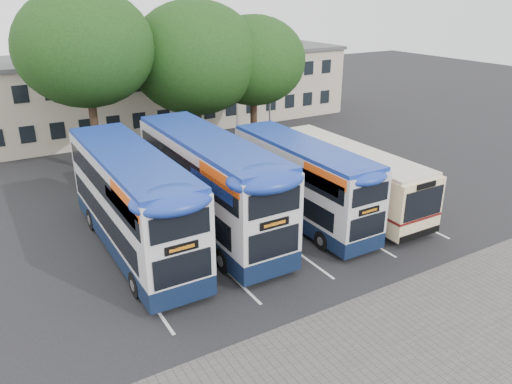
{
  "coord_description": "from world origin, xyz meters",
  "views": [
    {
      "loc": [
        -15.49,
        -13.99,
        10.98
      ],
      "look_at": [
        -4.21,
        5.0,
        2.04
      ],
      "focal_mm": 35.0,
      "sensor_mm": 36.0,
      "label": 1
    }
  ],
  "objects_px": {
    "tree_left": "(85,48)",
    "bus_dd_left": "(132,198)",
    "tree_right": "(254,61)",
    "bus_single": "(345,173)",
    "lamp_post": "(270,71)",
    "bus_dd_mid": "(209,181)",
    "bus_dd_right": "(301,178)",
    "tree_mid": "(195,58)"
  },
  "relations": [
    {
      "from": "tree_right",
      "to": "bus_dd_left",
      "type": "xyz_separation_m",
      "value": [
        -12.52,
        -10.77,
        -3.87
      ]
    },
    {
      "from": "lamp_post",
      "to": "bus_single",
      "type": "xyz_separation_m",
      "value": [
        -4.38,
        -14.56,
        -3.26
      ]
    },
    {
      "from": "bus_dd_right",
      "to": "bus_dd_left",
      "type": "bearing_deg",
      "value": 172.43
    },
    {
      "from": "tree_right",
      "to": "bus_single",
      "type": "bearing_deg",
      "value": -95.06
    },
    {
      "from": "tree_left",
      "to": "tree_right",
      "type": "bearing_deg",
      "value": -2.48
    },
    {
      "from": "tree_right",
      "to": "bus_dd_right",
      "type": "relative_size",
      "value": 0.98
    },
    {
      "from": "bus_dd_mid",
      "to": "bus_dd_right",
      "type": "distance_m",
      "value": 4.71
    },
    {
      "from": "bus_single",
      "to": "lamp_post",
      "type": "bearing_deg",
      "value": 73.26
    },
    {
      "from": "tree_right",
      "to": "tree_left",
      "type": "bearing_deg",
      "value": 177.52
    },
    {
      "from": "lamp_post",
      "to": "bus_dd_left",
      "type": "height_order",
      "value": "lamp_post"
    },
    {
      "from": "lamp_post",
      "to": "bus_dd_left",
      "type": "distance_m",
      "value": 21.24
    },
    {
      "from": "tree_left",
      "to": "bus_dd_right",
      "type": "xyz_separation_m",
      "value": [
        7.06,
        -12.36,
        -5.6
      ]
    },
    {
      "from": "lamp_post",
      "to": "tree_mid",
      "type": "xyz_separation_m",
      "value": [
        -7.43,
        -2.32,
        1.69
      ]
    },
    {
      "from": "lamp_post",
      "to": "bus_dd_right",
      "type": "distance_m",
      "value": 17.03
    },
    {
      "from": "tree_left",
      "to": "tree_right",
      "type": "distance_m",
      "value": 11.36
    },
    {
      "from": "tree_left",
      "to": "bus_dd_left",
      "type": "height_order",
      "value": "tree_left"
    },
    {
      "from": "tree_left",
      "to": "bus_single",
      "type": "distance_m",
      "value": 16.84
    },
    {
      "from": "bus_dd_right",
      "to": "bus_single",
      "type": "bearing_deg",
      "value": 7.55
    },
    {
      "from": "lamp_post",
      "to": "tree_mid",
      "type": "distance_m",
      "value": 7.97
    },
    {
      "from": "bus_dd_left",
      "to": "tree_mid",
      "type": "bearing_deg",
      "value": 53.83
    },
    {
      "from": "tree_right",
      "to": "bus_dd_right",
      "type": "height_order",
      "value": "tree_right"
    },
    {
      "from": "bus_single",
      "to": "bus_dd_left",
      "type": "bearing_deg",
      "value": 176.61
    },
    {
      "from": "tree_left",
      "to": "bus_dd_left",
      "type": "relative_size",
      "value": 1.02
    },
    {
      "from": "bus_dd_left",
      "to": "bus_dd_right",
      "type": "xyz_separation_m",
      "value": [
        8.31,
        -1.1,
        -0.31
      ]
    },
    {
      "from": "bus_dd_mid",
      "to": "bus_dd_right",
      "type": "relative_size",
      "value": 1.17
    },
    {
      "from": "tree_mid",
      "to": "bus_dd_right",
      "type": "distance_m",
      "value": 13.46
    },
    {
      "from": "tree_left",
      "to": "bus_dd_left",
      "type": "distance_m",
      "value": 12.5
    },
    {
      "from": "lamp_post",
      "to": "bus_dd_mid",
      "type": "height_order",
      "value": "lamp_post"
    },
    {
      "from": "tree_left",
      "to": "bus_dd_mid",
      "type": "distance_m",
      "value": 12.64
    },
    {
      "from": "tree_mid",
      "to": "bus_dd_right",
      "type": "xyz_separation_m",
      "value": [
        -0.14,
        -12.67,
        -4.54
      ]
    },
    {
      "from": "tree_right",
      "to": "lamp_post",
      "type": "bearing_deg",
      "value": 42.74
    },
    {
      "from": "tree_mid",
      "to": "bus_dd_left",
      "type": "xyz_separation_m",
      "value": [
        -8.45,
        -11.56,
        -4.23
      ]
    },
    {
      "from": "bus_dd_left",
      "to": "bus_dd_right",
      "type": "relative_size",
      "value": 1.14
    },
    {
      "from": "lamp_post",
      "to": "bus_dd_right",
      "type": "relative_size",
      "value": 0.93
    },
    {
      "from": "tree_mid",
      "to": "bus_dd_mid",
      "type": "bearing_deg",
      "value": -112.16
    },
    {
      "from": "lamp_post",
      "to": "bus_dd_mid",
      "type": "xyz_separation_m",
      "value": [
        -12.14,
        -13.86,
        -2.47
      ]
    },
    {
      "from": "bus_dd_left",
      "to": "bus_single",
      "type": "bearing_deg",
      "value": -3.39
    },
    {
      "from": "bus_dd_left",
      "to": "bus_dd_mid",
      "type": "distance_m",
      "value": 3.75
    },
    {
      "from": "bus_dd_mid",
      "to": "bus_dd_right",
      "type": "height_order",
      "value": "bus_dd_mid"
    },
    {
      "from": "tree_left",
      "to": "bus_dd_mid",
      "type": "bearing_deg",
      "value": -77.49
    },
    {
      "from": "tree_left",
      "to": "tree_right",
      "type": "relative_size",
      "value": 1.19
    },
    {
      "from": "tree_left",
      "to": "bus_dd_left",
      "type": "bearing_deg",
      "value": -96.35
    }
  ]
}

